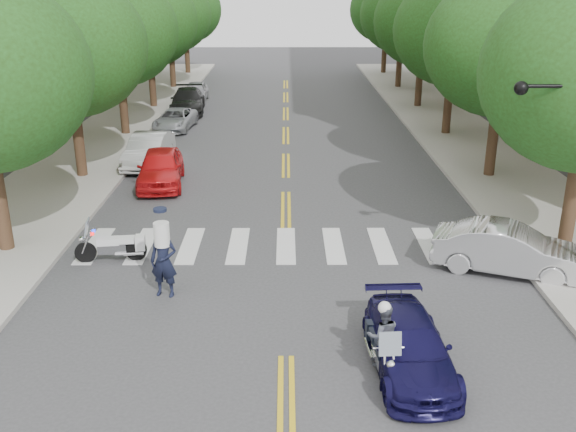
{
  "coord_description": "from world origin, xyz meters",
  "views": [
    {
      "loc": [
        -0.0,
        -12.64,
        8.14
      ],
      "look_at": [
        0.06,
        5.75,
        1.3
      ],
      "focal_mm": 40.0,
      "sensor_mm": 36.0,
      "label": 1
    }
  ],
  "objects_px": {
    "motorcycle_police": "(382,340)",
    "motorcycle_parked": "(117,246)",
    "officer_standing": "(164,261)",
    "sedan_blue": "(409,346)",
    "convertible": "(509,249)"
  },
  "relations": [
    {
      "from": "motorcycle_police",
      "to": "officer_standing",
      "type": "bearing_deg",
      "value": -37.45
    },
    {
      "from": "officer_standing",
      "to": "sedan_blue",
      "type": "xyz_separation_m",
      "value": [
        5.98,
        -3.56,
        -0.43
      ]
    },
    {
      "from": "motorcycle_parked",
      "to": "convertible",
      "type": "relative_size",
      "value": 0.5
    },
    {
      "from": "motorcycle_police",
      "to": "sedan_blue",
      "type": "height_order",
      "value": "motorcycle_police"
    },
    {
      "from": "sedan_blue",
      "to": "officer_standing",
      "type": "bearing_deg",
      "value": 146.75
    },
    {
      "from": "convertible",
      "to": "motorcycle_parked",
      "type": "bearing_deg",
      "value": 107.3
    },
    {
      "from": "officer_standing",
      "to": "convertible",
      "type": "bearing_deg",
      "value": 19.27
    },
    {
      "from": "convertible",
      "to": "officer_standing",
      "type": "bearing_deg",
      "value": 119.78
    },
    {
      "from": "sedan_blue",
      "to": "convertible",
      "type": "bearing_deg",
      "value": 50.27
    },
    {
      "from": "officer_standing",
      "to": "motorcycle_police",
      "type": "bearing_deg",
      "value": -23.09
    },
    {
      "from": "motorcycle_police",
      "to": "motorcycle_parked",
      "type": "bearing_deg",
      "value": -42.65
    },
    {
      "from": "motorcycle_parked",
      "to": "sedan_blue",
      "type": "bearing_deg",
      "value": -133.35
    },
    {
      "from": "motorcycle_parked",
      "to": "officer_standing",
      "type": "distance_m",
      "value": 2.99
    },
    {
      "from": "motorcycle_parked",
      "to": "motorcycle_police",
      "type": "bearing_deg",
      "value": -135.89
    },
    {
      "from": "convertible",
      "to": "sedan_blue",
      "type": "bearing_deg",
      "value": 164.17
    }
  ]
}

